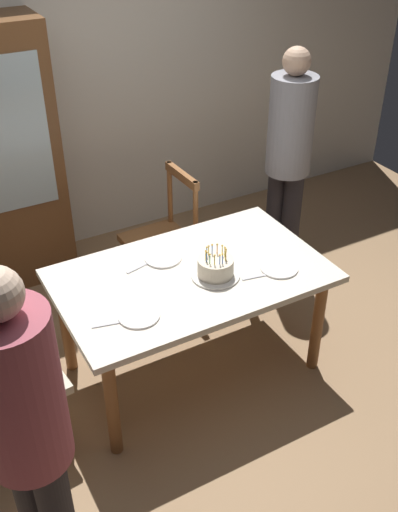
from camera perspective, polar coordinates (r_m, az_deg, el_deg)
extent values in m
plane|color=#93704C|center=(3.90, -0.65, -10.40)|extent=(6.40, 6.40, 0.00)
cube|color=silver|center=(4.74, -11.96, 15.57)|extent=(6.40, 0.10, 2.60)
cube|color=silver|center=(3.45, -0.73, -1.89)|extent=(1.55, 0.94, 0.04)
cylinder|color=brown|center=(3.23, -8.27, -13.89)|extent=(0.07, 0.07, 0.69)
cylinder|color=brown|center=(3.75, 11.20, -6.34)|extent=(0.07, 0.07, 0.69)
cylinder|color=brown|center=(3.75, -12.54, -6.43)|extent=(0.07, 0.07, 0.69)
cylinder|color=brown|center=(4.20, 4.97, -0.79)|extent=(0.07, 0.07, 0.69)
cylinder|color=silver|center=(3.41, 1.57, -1.82)|extent=(0.28, 0.28, 0.01)
cylinder|color=beige|center=(3.38, 1.59, -1.02)|extent=(0.21, 0.21, 0.10)
cylinder|color=yellow|center=(3.35, 2.47, 0.33)|extent=(0.01, 0.01, 0.05)
sphere|color=#FFC64C|center=(3.34, 2.49, 0.81)|extent=(0.01, 0.01, 0.01)
cylinder|color=yellow|center=(3.37, 2.22, 0.50)|extent=(0.01, 0.01, 0.05)
sphere|color=#FFC64C|center=(3.35, 2.23, 0.98)|extent=(0.01, 0.01, 0.01)
cylinder|color=#F2994C|center=(3.38, 1.74, 0.62)|extent=(0.01, 0.01, 0.05)
sphere|color=#FFC64C|center=(3.36, 1.74, 1.10)|extent=(0.01, 0.01, 0.01)
cylinder|color=#4C7FE5|center=(3.38, 1.25, 0.60)|extent=(0.01, 0.01, 0.05)
sphere|color=#FFC64C|center=(3.36, 1.26, 1.08)|extent=(0.01, 0.01, 0.01)
cylinder|color=yellow|center=(3.36, 0.92, 0.48)|extent=(0.01, 0.01, 0.05)
sphere|color=#FFC64C|center=(3.35, 0.92, 0.96)|extent=(0.01, 0.01, 0.01)
cylinder|color=#4C7FE5|center=(3.35, 0.74, 0.35)|extent=(0.01, 0.01, 0.05)
sphere|color=#FFC64C|center=(3.33, 0.74, 0.83)|extent=(0.01, 0.01, 0.01)
cylinder|color=yellow|center=(3.32, 0.65, 0.02)|extent=(0.01, 0.01, 0.05)
sphere|color=#FFC64C|center=(3.31, 0.65, 0.50)|extent=(0.01, 0.01, 0.01)
cylinder|color=#4C7FE5|center=(3.31, 0.74, -0.14)|extent=(0.01, 0.01, 0.05)
sphere|color=#FFC64C|center=(3.29, 0.74, 0.35)|extent=(0.01, 0.01, 0.01)
cylinder|color=#66CC72|center=(3.29, 1.04, -0.33)|extent=(0.01, 0.01, 0.05)
sphere|color=#FFC64C|center=(3.27, 1.04, 0.15)|extent=(0.01, 0.01, 0.01)
cylinder|color=yellow|center=(3.29, 1.49, -0.44)|extent=(0.01, 0.01, 0.05)
sphere|color=#FFC64C|center=(3.27, 1.50, 0.05)|extent=(0.01, 0.01, 0.01)
cylinder|color=#4C7FE5|center=(3.29, 1.99, -0.40)|extent=(0.01, 0.01, 0.05)
sphere|color=#FFC64C|center=(3.27, 2.00, 0.08)|extent=(0.01, 0.01, 0.01)
cylinder|color=#4C7FE5|center=(3.30, 2.23, -0.32)|extent=(0.01, 0.01, 0.05)
sphere|color=#FFC64C|center=(3.28, 2.25, 0.16)|extent=(0.01, 0.01, 0.01)
cylinder|color=yellow|center=(3.32, 2.55, -0.05)|extent=(0.01, 0.01, 0.05)
sphere|color=#FFC64C|center=(3.30, 2.56, 0.43)|extent=(0.01, 0.01, 0.01)
cylinder|color=#D872CC|center=(3.34, 2.57, 0.14)|extent=(0.01, 0.01, 0.05)
sphere|color=#FFC64C|center=(3.32, 2.59, 0.63)|extent=(0.01, 0.01, 0.01)
cylinder|color=white|center=(3.14, -5.73, -5.64)|extent=(0.22, 0.22, 0.01)
cylinder|color=white|center=(3.56, -3.44, -0.18)|extent=(0.22, 0.22, 0.01)
cylinder|color=white|center=(3.50, 7.62, -1.12)|extent=(0.22, 0.22, 0.01)
cube|color=silver|center=(3.11, -8.54, -6.42)|extent=(0.18, 0.06, 0.01)
cube|color=silver|center=(3.50, -5.67, -1.06)|extent=(0.18, 0.06, 0.01)
cube|color=silver|center=(3.42, 5.51, -1.97)|extent=(0.18, 0.05, 0.01)
cube|color=brown|center=(4.24, -3.88, 1.28)|extent=(0.46, 0.46, 0.05)
cylinder|color=brown|center=(4.44, -6.73, -0.92)|extent=(0.04, 0.04, 0.42)
cylinder|color=brown|center=(4.19, -4.72, -3.18)|extent=(0.04, 0.04, 0.42)
cylinder|color=brown|center=(4.56, -2.88, 0.33)|extent=(0.04, 0.04, 0.42)
cylinder|color=brown|center=(4.31, -0.71, -1.79)|extent=(0.04, 0.04, 0.42)
cylinder|color=brown|center=(4.33, -2.78, 5.90)|extent=(0.04, 0.04, 0.50)
cylinder|color=brown|center=(4.06, -0.32, 3.89)|extent=(0.04, 0.04, 0.50)
cube|color=brown|center=(4.09, -1.64, 7.63)|extent=(0.05, 0.40, 0.06)
cube|color=beige|center=(3.31, -16.95, -11.37)|extent=(0.49, 0.49, 0.05)
cylinder|color=brown|center=(3.39, -12.48, -14.90)|extent=(0.04, 0.04, 0.42)
cylinder|color=brown|center=(3.62, -14.79, -11.45)|extent=(0.04, 0.04, 0.42)
cylinder|color=brown|center=(3.34, -17.98, -17.09)|extent=(0.04, 0.04, 0.42)
cylinder|color=#262328|center=(2.85, -15.25, -22.26)|extent=(0.14, 0.14, 0.81)
cylinder|color=#A54C59|center=(2.25, -16.83, -12.25)|extent=(0.32, 0.32, 0.67)
cylinder|color=#262328|center=(4.62, 7.21, 3.53)|extent=(0.14, 0.14, 0.83)
cylinder|color=#262328|center=(4.58, 8.68, 3.10)|extent=(0.14, 0.14, 0.83)
cylinder|color=gray|center=(4.27, 8.74, 12.14)|extent=(0.32, 0.32, 0.69)
sphere|color=#D8AD8C|center=(4.14, 9.27, 17.81)|extent=(0.19, 0.19, 0.19)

